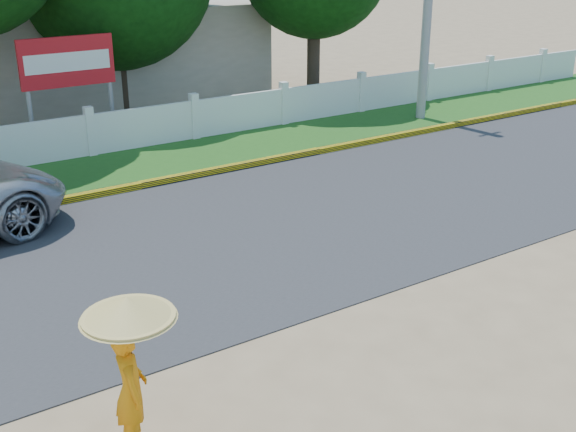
% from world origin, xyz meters
% --- Properties ---
extents(ground, '(120.00, 120.00, 0.00)m').
position_xyz_m(ground, '(0.00, 0.00, 0.00)').
color(ground, '#9E8460').
rests_on(ground, ground).
extents(road, '(60.00, 7.00, 0.02)m').
position_xyz_m(road, '(0.00, 4.50, 0.01)').
color(road, '#38383A').
rests_on(road, ground).
extents(grass_verge, '(60.00, 3.50, 0.03)m').
position_xyz_m(grass_verge, '(0.00, 9.75, 0.01)').
color(grass_verge, '#2D601E').
rests_on(grass_verge, ground).
extents(curb, '(40.00, 0.18, 0.16)m').
position_xyz_m(curb, '(0.00, 8.05, 0.08)').
color(curb, yellow).
rests_on(curb, ground).
extents(fence, '(40.00, 0.10, 1.10)m').
position_xyz_m(fence, '(0.00, 11.20, 0.55)').
color(fence, silver).
rests_on(fence, ground).
extents(building_near, '(10.00, 6.00, 3.20)m').
position_xyz_m(building_near, '(3.00, 18.00, 1.60)').
color(building_near, '#B7AD99').
rests_on(building_near, ground).
extents(monk_with_parasol, '(1.04, 1.04, 1.88)m').
position_xyz_m(monk_with_parasol, '(-3.54, -0.23, 1.23)').
color(monk_with_parasol, orange).
rests_on(monk_with_parasol, ground).
extents(billboard, '(2.50, 0.13, 2.95)m').
position_xyz_m(billboard, '(-0.06, 12.30, 2.14)').
color(billboard, gray).
rests_on(billboard, ground).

